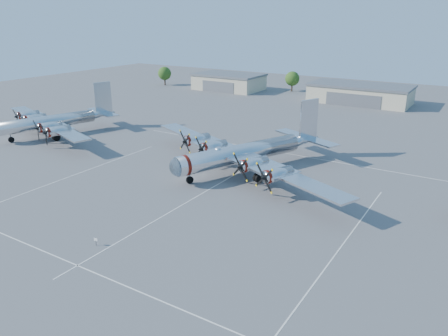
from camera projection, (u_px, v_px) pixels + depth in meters
The scene contains 9 objects.
ground at pixel (199, 195), 62.81m from camera, with size 260.00×260.00×0.00m, color #565659.
parking_lines at pixel (192, 199), 61.41m from camera, with size 60.00×50.08×0.01m.
hangar_west at pixel (229, 82), 149.93m from camera, with size 22.60×14.60×5.40m.
hangar_center at pixel (360, 93), 127.47m from camera, with size 28.60×14.60×5.40m.
tree_far_west at pixel (165, 73), 158.74m from camera, with size 4.80×4.80×6.64m.
tree_west at pixel (292, 79), 145.88m from camera, with size 4.80×4.80×6.64m.
main_bomber_b29 at pixel (247, 170), 73.01m from camera, with size 47.10×32.22×10.42m, color silver, non-canonical shape.
bomber_west at pixel (57, 135), 94.14m from camera, with size 38.77×27.45×10.24m, color silver, non-canonical shape.
info_placard at pixel (96, 240), 48.92m from camera, with size 0.48×0.06×0.92m.
Camera 1 is at (33.69, -47.25, 24.61)m, focal length 35.00 mm.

